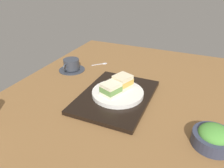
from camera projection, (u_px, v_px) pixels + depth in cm
name	position (u px, v px, depth cm)	size (l,w,h in cm)	color
ground_plane	(116.00, 103.00, 91.54)	(140.00, 100.00, 3.00)	brown
serving_tray	(116.00, 96.00, 91.79)	(38.54, 28.05, 1.68)	black
sandwich_plate	(117.00, 93.00, 91.02)	(21.65, 21.65, 1.75)	silver
sandwich_near	(111.00, 89.00, 87.02)	(8.79, 8.51, 5.04)	#EFE5C1
sandwich_far	(123.00, 82.00, 91.59)	(9.13, 8.51, 5.84)	beige
salad_bowl	(214.00, 137.00, 66.70)	(12.92, 12.92, 6.85)	#33384C
coffee_cup	(71.00, 65.00, 115.78)	(13.85, 13.85, 6.25)	#333842
teaspoon	(103.00, 63.00, 124.41)	(7.44, 7.41, 0.80)	silver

